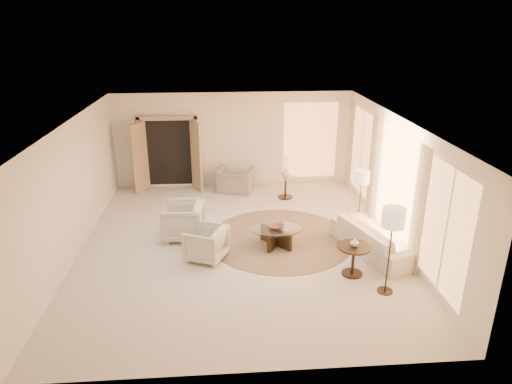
{
  "coord_description": "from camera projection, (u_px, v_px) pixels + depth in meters",
  "views": [
    {
      "loc": [
        -0.33,
        -9.2,
        4.77
      ],
      "look_at": [
        0.4,
        0.4,
        1.1
      ],
      "focal_mm": 32.0,
      "sensor_mm": 36.0,
      "label": 1
    }
  ],
  "objects": [
    {
      "name": "french_doors",
      "position": [
        169.0,
        154.0,
        13.34
      ],
      "size": [
        1.95,
        0.66,
        2.16
      ],
      "color": "tan",
      "rests_on": "room"
    },
    {
      "name": "armchair_right",
      "position": [
        206.0,
        242.0,
        9.56
      ],
      "size": [
        0.96,
        0.99,
        0.78
      ],
      "primitive_type": "imported",
      "rotation": [
        0.0,
        0.0,
        -2.0
      ],
      "color": "beige",
      "rests_on": "room"
    },
    {
      "name": "side_table",
      "position": [
        285.0,
        185.0,
        12.85
      ],
      "size": [
        0.54,
        0.54,
        0.63
      ],
      "rotation": [
        0.0,
        0.0,
        0.08
      ],
      "color": "#2C2216",
      "rests_on": "room"
    },
    {
      "name": "floor_lamp_near",
      "position": [
        362.0,
        180.0,
        10.65
      ],
      "size": [
        0.35,
        0.35,
        1.46
      ],
      "rotation": [
        0.0,
        0.0,
        0.31
      ],
      "color": "#2C2216",
      "rests_on": "room"
    },
    {
      "name": "floor_lamp_far",
      "position": [
        393.0,
        222.0,
        8.0
      ],
      "size": [
        0.41,
        0.41,
        1.69
      ],
      "rotation": [
        0.0,
        0.0,
        -0.1
      ],
      "color": "#2C2216",
      "rests_on": "room"
    },
    {
      "name": "accent_chair",
      "position": [
        235.0,
        177.0,
        13.31
      ],
      "size": [
        1.17,
        0.91,
        0.9
      ],
      "primitive_type": "imported",
      "rotation": [
        0.0,
        0.0,
        2.88
      ],
      "color": "gray",
      "rests_on": "room"
    },
    {
      "name": "bowl",
      "position": [
        276.0,
        227.0,
        10.08
      ],
      "size": [
        0.39,
        0.39,
        0.08
      ],
      "primitive_type": "imported",
      "rotation": [
        0.0,
        0.0,
        0.35
      ],
      "color": "brown",
      "rests_on": "coffee_table"
    },
    {
      "name": "windows_right",
      "position": [
        393.0,
        183.0,
        10.15
      ],
      "size": [
        0.1,
        6.4,
        2.4
      ],
      "primitive_type": null,
      "color": "#FFAA66",
      "rests_on": "room"
    },
    {
      "name": "area_rug",
      "position": [
        280.0,
        238.0,
        10.56
      ],
      "size": [
        4.03,
        4.03,
        0.01
      ],
      "primitive_type": "cylinder",
      "rotation": [
        0.0,
        0.0,
        0.24
      ],
      "color": "#493728",
      "rests_on": "room"
    },
    {
      "name": "armchair_left",
      "position": [
        183.0,
        219.0,
        10.46
      ],
      "size": [
        0.9,
        0.96,
        0.92
      ],
      "primitive_type": "imported",
      "rotation": [
        0.0,
        0.0,
        -1.64
      ],
      "color": "beige",
      "rests_on": "room"
    },
    {
      "name": "end_vase",
      "position": [
        355.0,
        242.0,
        8.84
      ],
      "size": [
        0.21,
        0.21,
        0.18
      ],
      "primitive_type": "imported",
      "rotation": [
        0.0,
        0.0,
        0.3
      ],
      "color": "silver",
      "rests_on": "end_table"
    },
    {
      "name": "coffee_table",
      "position": [
        276.0,
        235.0,
        10.15
      ],
      "size": [
        1.3,
        1.3,
        0.43
      ],
      "rotation": [
        0.0,
        0.0,
        0.12
      ],
      "color": "black",
      "rests_on": "room"
    },
    {
      "name": "curtains_right",
      "position": [
        378.0,
        172.0,
        11.01
      ],
      "size": [
        0.06,
        5.2,
        2.6
      ],
      "primitive_type": null,
      "color": "tan",
      "rests_on": "room"
    },
    {
      "name": "sofa",
      "position": [
        375.0,
        239.0,
        9.85
      ],
      "size": [
        1.53,
        2.36,
        0.64
      ],
      "primitive_type": "imported",
      "rotation": [
        0.0,
        0.0,
        1.9
      ],
      "color": "beige",
      "rests_on": "room"
    },
    {
      "name": "end_table",
      "position": [
        353.0,
        255.0,
        8.94
      ],
      "size": [
        0.66,
        0.66,
        0.63
      ],
      "rotation": [
        0.0,
        0.0,
        -0.06
      ],
      "color": "black",
      "rests_on": "room"
    },
    {
      "name": "window_back_corner",
      "position": [
        310.0,
        140.0,
        13.66
      ],
      "size": [
        1.7,
        0.1,
        2.4
      ],
      "primitive_type": null,
      "color": "#FFAA66",
      "rests_on": "room"
    },
    {
      "name": "side_vase",
      "position": [
        286.0,
        173.0,
        12.72
      ],
      "size": [
        0.28,
        0.28,
        0.24
      ],
      "primitive_type": "imported",
      "rotation": [
        0.0,
        0.0,
        -0.26
      ],
      "color": "silver",
      "rests_on": "side_table"
    },
    {
      "name": "room",
      "position": [
        239.0,
        186.0,
        9.8
      ],
      "size": [
        7.04,
        8.04,
        2.83
      ],
      "color": "beige",
      "rests_on": "ground"
    }
  ]
}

